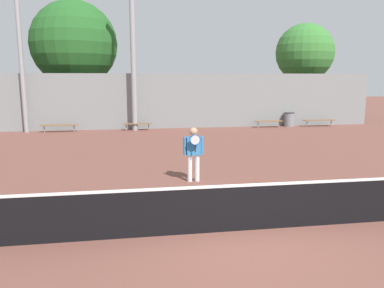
{
  "coord_description": "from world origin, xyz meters",
  "views": [
    {
      "loc": [
        -2.08,
        -6.95,
        3.07
      ],
      "look_at": [
        -0.15,
        4.99,
        0.92
      ],
      "focal_mm": 35.0,
      "sensor_mm": 36.0,
      "label": 1
    }
  ],
  "objects_px": {
    "tennis_net": "(239,207)",
    "light_pole_far_right": "(133,39)",
    "tree_dark_dense": "(74,44)",
    "bench_courtside_far": "(59,125)",
    "light_pole_near_left": "(19,36)",
    "bench_courtside_near": "(319,120)",
    "trash_bin": "(289,119)",
    "tennis_player": "(194,151)",
    "bench_adjacent_court": "(137,124)",
    "tree_green_broad": "(305,53)",
    "bench_by_gate": "(269,121)"
  },
  "relations": [
    {
      "from": "tennis_net",
      "to": "light_pole_far_right",
      "type": "xyz_separation_m",
      "value": [
        -1.9,
        15.25,
        4.75
      ]
    },
    {
      "from": "tree_dark_dense",
      "to": "bench_courtside_far",
      "type": "bearing_deg",
      "value": -98.88
    },
    {
      "from": "light_pole_near_left",
      "to": "light_pole_far_right",
      "type": "xyz_separation_m",
      "value": [
        6.13,
        -0.18,
        -0.05
      ]
    },
    {
      "from": "bench_courtside_near",
      "to": "light_pole_near_left",
      "type": "distance_m",
      "value": 18.45
    },
    {
      "from": "tennis_net",
      "to": "light_pole_near_left",
      "type": "xyz_separation_m",
      "value": [
        -8.03,
        15.43,
        4.8
      ]
    },
    {
      "from": "light_pole_near_left",
      "to": "tree_dark_dense",
      "type": "relative_size",
      "value": 1.12
    },
    {
      "from": "tennis_net",
      "to": "trash_bin",
      "type": "relative_size",
      "value": 11.63
    },
    {
      "from": "tennis_player",
      "to": "light_pole_near_left",
      "type": "bearing_deg",
      "value": 122.54
    },
    {
      "from": "bench_courtside_near",
      "to": "trash_bin",
      "type": "relative_size",
      "value": 2.33
    },
    {
      "from": "tennis_player",
      "to": "light_pole_far_right",
      "type": "relative_size",
      "value": 0.18
    },
    {
      "from": "bench_adjacent_court",
      "to": "tree_dark_dense",
      "type": "height_order",
      "value": "tree_dark_dense"
    },
    {
      "from": "tennis_net",
      "to": "bench_courtside_far",
      "type": "bearing_deg",
      "value": 112.17
    },
    {
      "from": "light_pole_far_right",
      "to": "trash_bin",
      "type": "bearing_deg",
      "value": 1.57
    },
    {
      "from": "bench_courtside_far",
      "to": "tree_dark_dense",
      "type": "xyz_separation_m",
      "value": [
        0.57,
        3.65,
        4.82
      ]
    },
    {
      "from": "tennis_player",
      "to": "light_pole_far_right",
      "type": "xyz_separation_m",
      "value": [
        -1.6,
        11.46,
        4.31
      ]
    },
    {
      "from": "bench_courtside_far",
      "to": "light_pole_far_right",
      "type": "height_order",
      "value": "light_pole_far_right"
    },
    {
      "from": "light_pole_far_right",
      "to": "light_pole_near_left",
      "type": "bearing_deg",
      "value": 178.27
    },
    {
      "from": "light_pole_far_right",
      "to": "trash_bin",
      "type": "height_order",
      "value": "light_pole_far_right"
    },
    {
      "from": "tree_green_broad",
      "to": "tree_dark_dense",
      "type": "bearing_deg",
      "value": 179.7
    },
    {
      "from": "bench_adjacent_court",
      "to": "light_pole_far_right",
      "type": "height_order",
      "value": "light_pole_far_right"
    },
    {
      "from": "bench_adjacent_court",
      "to": "light_pole_far_right",
      "type": "bearing_deg",
      "value": 169.83
    },
    {
      "from": "bench_by_gate",
      "to": "light_pole_near_left",
      "type": "xyz_separation_m",
      "value": [
        -14.4,
        0.21,
        4.91
      ]
    },
    {
      "from": "tennis_player",
      "to": "bench_adjacent_court",
      "type": "height_order",
      "value": "tennis_player"
    },
    {
      "from": "tree_green_broad",
      "to": "light_pole_far_right",
      "type": "bearing_deg",
      "value": -163.71
    },
    {
      "from": "trash_bin",
      "to": "bench_courtside_far",
      "type": "bearing_deg",
      "value": -178.81
    },
    {
      "from": "light_pole_far_right",
      "to": "tree_green_broad",
      "type": "bearing_deg",
      "value": 16.29
    },
    {
      "from": "bench_courtside_far",
      "to": "bench_adjacent_court",
      "type": "height_order",
      "value": "same"
    },
    {
      "from": "light_pole_near_left",
      "to": "tree_dark_dense",
      "type": "bearing_deg",
      "value": 55.11
    },
    {
      "from": "light_pole_near_left",
      "to": "tree_dark_dense",
      "type": "xyz_separation_m",
      "value": [
        2.4,
        3.44,
        -0.09
      ]
    },
    {
      "from": "tree_green_broad",
      "to": "tree_dark_dense",
      "type": "distance_m",
      "value": 15.86
    },
    {
      "from": "bench_by_gate",
      "to": "tennis_net",
      "type": "bearing_deg",
      "value": -112.69
    },
    {
      "from": "tennis_net",
      "to": "trash_bin",
      "type": "height_order",
      "value": "tennis_net"
    },
    {
      "from": "tennis_player",
      "to": "bench_courtside_near",
      "type": "height_order",
      "value": "tennis_player"
    },
    {
      "from": "bench_courtside_far",
      "to": "light_pole_near_left",
      "type": "xyz_separation_m",
      "value": [
        -1.83,
        0.21,
        4.91
      ]
    },
    {
      "from": "light_pole_far_right",
      "to": "bench_adjacent_court",
      "type": "bearing_deg",
      "value": -10.17
    },
    {
      "from": "bench_courtside_far",
      "to": "tree_green_broad",
      "type": "distance_m",
      "value": 17.38
    },
    {
      "from": "bench_courtside_far",
      "to": "tree_green_broad",
      "type": "height_order",
      "value": "tree_green_broad"
    },
    {
      "from": "trash_bin",
      "to": "light_pole_near_left",
      "type": "bearing_deg",
      "value": -179.7
    },
    {
      "from": "trash_bin",
      "to": "bench_by_gate",
      "type": "bearing_deg",
      "value": -168.76
    },
    {
      "from": "trash_bin",
      "to": "light_pole_far_right",
      "type": "bearing_deg",
      "value": -178.43
    },
    {
      "from": "light_pole_near_left",
      "to": "trash_bin",
      "type": "distance_m",
      "value": 16.59
    },
    {
      "from": "bench_courtside_far",
      "to": "tennis_player",
      "type": "bearing_deg",
      "value": -62.7
    },
    {
      "from": "tennis_net",
      "to": "light_pole_near_left",
      "type": "bearing_deg",
      "value": 117.5
    },
    {
      "from": "bench_courtside_far",
      "to": "light_pole_far_right",
      "type": "bearing_deg",
      "value": 0.34
    },
    {
      "from": "tennis_player",
      "to": "bench_courtside_near",
      "type": "bearing_deg",
      "value": 47.65
    },
    {
      "from": "bench_courtside_far",
      "to": "bench_by_gate",
      "type": "distance_m",
      "value": 12.57
    },
    {
      "from": "bench_by_gate",
      "to": "tree_green_broad",
      "type": "bearing_deg",
      "value": 42.75
    },
    {
      "from": "tennis_player",
      "to": "bench_courtside_far",
      "type": "distance_m",
      "value": 12.88
    },
    {
      "from": "tree_green_broad",
      "to": "bench_adjacent_court",
      "type": "bearing_deg",
      "value": -163.42
    },
    {
      "from": "light_pole_far_right",
      "to": "tree_green_broad",
      "type": "distance_m",
      "value": 12.65
    }
  ]
}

